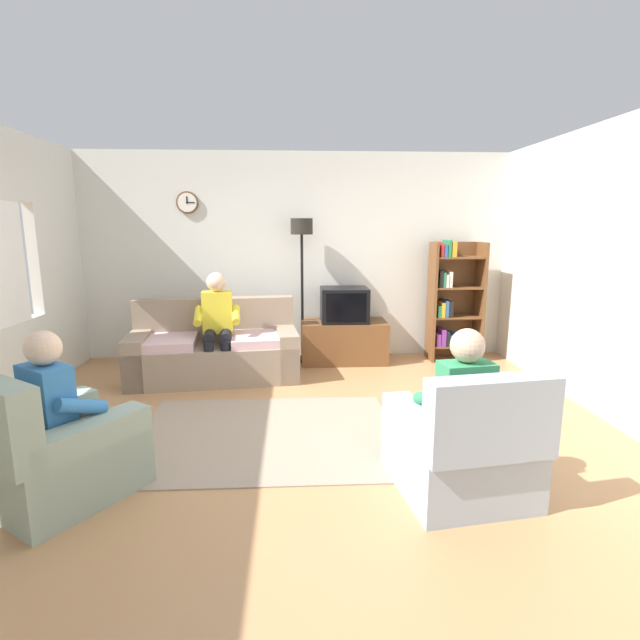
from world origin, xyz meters
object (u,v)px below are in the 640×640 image
(armchair_near_bookshelf, at_px, (461,451))
(person_on_couch, at_px, (217,321))
(bookshelf, at_px, (451,300))
(couch, at_px, (215,351))
(person_in_left_armchair, at_px, (63,405))
(person_in_right_armchair, at_px, (458,401))
(tv, at_px, (344,305))
(floor_lamp, at_px, (302,250))
(armchair_near_window, at_px, (55,455))
(tv_stand, at_px, (344,341))

(armchair_near_bookshelf, distance_m, person_on_couch, 3.20)
(armchair_near_bookshelf, bearing_deg, bookshelf, 73.43)
(couch, xyz_separation_m, armchair_near_bookshelf, (2.04, -2.60, -0.02))
(bookshelf, relative_size, person_in_left_armchair, 1.41)
(person_in_right_armchair, bearing_deg, tv, 98.33)
(floor_lamp, height_order, person_in_left_armchair, floor_lamp)
(armchair_near_window, xyz_separation_m, person_on_couch, (0.70, 2.40, 0.41))
(armchair_near_window, relative_size, person_in_left_armchair, 1.05)
(tv_stand, distance_m, armchair_near_window, 3.80)
(armchair_near_bookshelf, relative_size, person_in_right_armchair, 0.88)
(tv_stand, bearing_deg, person_in_left_armchair, -125.61)
(tv_stand, distance_m, person_in_right_armchair, 3.13)
(tv, relative_size, person_on_couch, 0.48)
(floor_lamp, relative_size, person_in_right_armchair, 1.65)
(floor_lamp, height_order, armchair_near_bookshelf, floor_lamp)
(bookshelf, height_order, person_on_couch, bookshelf)
(tv, distance_m, person_in_left_armchair, 3.69)
(bookshelf, xyz_separation_m, armchair_near_bookshelf, (-0.97, -3.24, -0.50))
(couch, height_order, person_in_left_armchair, person_in_left_armchair)
(couch, distance_m, tv, 1.73)
(armchair_near_bookshelf, bearing_deg, person_in_right_armchair, 98.27)
(tv, relative_size, armchair_near_bookshelf, 0.61)
(floor_lamp, relative_size, armchair_near_window, 1.57)
(tv, bearing_deg, armchair_near_window, -125.83)
(floor_lamp, distance_m, armchair_near_bookshelf, 3.61)
(tv_stand, bearing_deg, floor_lamp, 169.58)
(person_in_left_armchair, bearing_deg, armchair_near_bookshelf, -3.39)
(person_in_left_armchair, bearing_deg, couch, 76.56)
(armchair_near_window, bearing_deg, tv_stand, 54.39)
(bookshelf, bearing_deg, armchair_near_window, -139.03)
(tv_stand, distance_m, floor_lamp, 1.30)
(person_in_left_armchair, distance_m, person_in_right_armchair, 2.61)
(bookshelf, distance_m, armchair_near_window, 4.85)
(floor_lamp, bearing_deg, bookshelf, -0.82)
(couch, height_order, bookshelf, bookshelf)
(floor_lamp, distance_m, armchair_near_window, 3.78)
(person_on_couch, height_order, person_in_left_armchair, person_on_couch)
(armchair_near_bookshelf, height_order, person_in_right_armchair, person_in_right_armchair)
(couch, xyz_separation_m, person_in_left_armchair, (-0.58, -2.44, 0.29))
(bookshelf, height_order, person_in_left_armchair, bookshelf)
(tv_stand, xyz_separation_m, person_in_right_armchair, (0.45, -3.08, 0.33))
(person_in_right_armchair, bearing_deg, tv_stand, 98.27)
(floor_lamp, bearing_deg, person_in_right_armchair, -72.79)
(tv_stand, height_order, person_in_left_armchair, person_in_left_armchair)
(couch, bearing_deg, person_in_left_armchair, -103.44)
(tv, height_order, floor_lamp, floor_lamp)
(floor_lamp, bearing_deg, couch, -146.96)
(tv_stand, xyz_separation_m, armchair_near_window, (-2.21, -3.09, 0.02))
(person_on_couch, height_order, person_in_right_armchair, person_on_couch)
(tv, distance_m, floor_lamp, 0.88)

